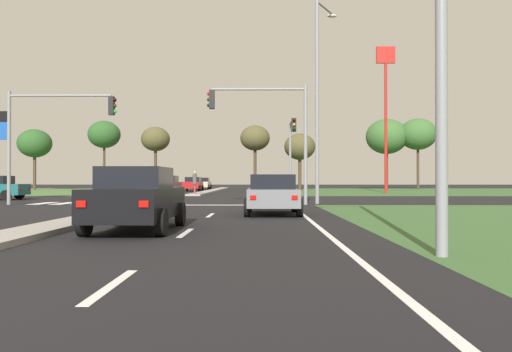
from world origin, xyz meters
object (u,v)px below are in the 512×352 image
at_px(traffic_signal_far_right, 292,143).
at_px(treeline_third, 155,140).
at_px(treeline_near, 35,144).
at_px(car_beige_near, 202,183).
at_px(fastfood_pole_sign, 386,88).
at_px(treeline_seventh, 418,134).
at_px(traffic_signal_near_left, 48,125).
at_px(treeline_fifth, 300,147).
at_px(traffic_signal_near_right, 271,122).
at_px(car_grey_second, 272,194).
at_px(car_red_fourth, 193,184).
at_px(street_lamp_second, 318,91).
at_px(car_maroon_third, 167,185).
at_px(treeline_second, 104,135).
at_px(car_black_sixth, 137,198).
at_px(pedestrian_at_median, 195,180).
at_px(treeline_fourth, 255,139).
at_px(treeline_sixth, 387,137).

bearing_deg(traffic_signal_far_right, treeline_third, 120.07).
bearing_deg(treeline_near, car_beige_near, 7.11).
bearing_deg(fastfood_pole_sign, treeline_seventh, 64.26).
relative_size(traffic_signal_near_left, treeline_fifth, 0.82).
distance_m(traffic_signal_near_right, fastfood_pole_sign, 26.32).
height_order(car_grey_second, treeline_near, treeline_near).
xyz_separation_m(car_red_fourth, traffic_signal_near_left, (-3.33, -30.59, 3.27)).
height_order(street_lamp_second, fastfood_pole_sign, fastfood_pole_sign).
bearing_deg(car_maroon_third, treeline_third, -76.00).
xyz_separation_m(street_lamp_second, treeline_third, (-16.58, 37.64, 0.43)).
bearing_deg(traffic_signal_near_right, traffic_signal_far_right, 81.24).
bearing_deg(fastfood_pole_sign, car_maroon_third, -159.49).
height_order(fastfood_pole_sign, treeline_third, fastfood_pole_sign).
relative_size(treeline_near, treeline_second, 0.86).
height_order(car_beige_near, car_black_sixth, car_black_sixth).
xyz_separation_m(car_black_sixth, traffic_signal_near_right, (3.62, 13.07, 3.43)).
xyz_separation_m(pedestrian_at_median, treeline_near, (-23.29, 22.34, 4.61)).
distance_m(fastfood_pole_sign, treeline_fourth, 20.21).
relative_size(fastfood_pole_sign, treeline_seventh, 1.50).
distance_m(treeline_third, treeline_fourth, 12.82).
bearing_deg(treeline_near, traffic_signal_far_right, -40.46).
bearing_deg(treeline_third, car_beige_near, 17.10).
relative_size(traffic_signal_far_right, treeline_second, 0.65).
bearing_deg(treeline_fourth, traffic_signal_near_right, -88.20).
bearing_deg(car_red_fourth, treeline_second, -35.92).
bearing_deg(treeline_seventh, treeline_fifth, -168.75).
height_order(traffic_signal_near_right, treeline_near, treeline_near).
height_order(car_beige_near, car_red_fourth, car_red_fourth).
relative_size(car_beige_near, treeline_seventh, 0.48).
xyz_separation_m(car_beige_near, traffic_signal_near_left, (-3.23, -40.61, 3.28)).
height_order(car_grey_second, treeline_seventh, treeline_seventh).
bearing_deg(car_maroon_third, traffic_signal_near_left, 78.35).
xyz_separation_m(fastfood_pole_sign, treeline_sixth, (4.86, 19.01, -3.03)).
bearing_deg(treeline_sixth, treeline_near, -175.07).
xyz_separation_m(car_maroon_third, treeline_fifth, (12.66, 22.46, 4.59)).
xyz_separation_m(car_beige_near, treeline_seventh, (28.52, 0.53, 6.49)).
bearing_deg(treeline_fifth, fastfood_pole_sign, -64.77).
distance_m(car_maroon_third, treeline_third, 24.66).
bearing_deg(street_lamp_second, pedestrian_at_median, 120.42).
relative_size(car_beige_near, pedestrian_at_median, 2.45).
relative_size(car_maroon_third, car_red_fourth, 1.00).
relative_size(fastfood_pole_sign, treeline_sixth, 1.50).
height_order(car_beige_near, treeline_fifth, treeline_fifth).
height_order(traffic_signal_far_right, traffic_signal_near_right, traffic_signal_near_right).
height_order(traffic_signal_near_left, street_lamp_second, street_lamp_second).
height_order(car_red_fourth, car_black_sixth, car_black_sixth).
bearing_deg(pedestrian_at_median, treeline_third, -88.23).
xyz_separation_m(treeline_fourth, treeline_seventh, (21.56, 2.98, 0.78)).
bearing_deg(car_red_fourth, treeline_seventh, -159.62).
distance_m(traffic_signal_far_right, street_lamp_second, 10.61).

